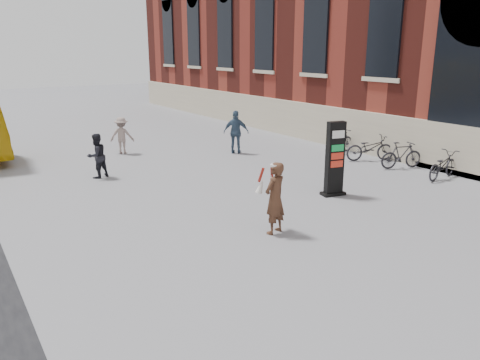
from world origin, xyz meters
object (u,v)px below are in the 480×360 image
woman (274,197)px  bike_6 (370,148)px  bike_4 (442,165)px  bike_7 (340,141)px  pedestrian_c (236,132)px  bike_5 (401,155)px  info_pylon (335,159)px  pedestrian_a (97,156)px  pedestrian_b (122,135)px

woman → bike_6: woman is taller
bike_4 → bike_7: 4.90m
pedestrian_c → bike_5: size_ratio=1.08×
info_pylon → bike_6: 5.23m
bike_4 → bike_5: (0.00, 1.72, 0.03)m
bike_5 → bike_7: (0.00, 3.18, 0.02)m
bike_4 → bike_5: 1.72m
pedestrian_a → woman: bearing=82.8°
info_pylon → bike_7: (4.50, 4.23, -0.61)m
info_pylon → woman: 3.70m
pedestrian_a → pedestrian_c: size_ratio=0.85×
woman → bike_6: (7.89, 4.04, -0.40)m
pedestrian_b → pedestrian_c: pedestrian_c is taller
bike_6 → bike_7: bearing=24.3°
pedestrian_a → bike_5: 11.10m
pedestrian_b → bike_4: size_ratio=0.86×
pedestrian_c → bike_4: (3.74, -7.37, -0.44)m
pedestrian_b → woman: bearing=121.3°
pedestrian_a → pedestrian_b: (2.09, 3.35, 0.01)m
pedestrian_b → bike_6: 10.36m
pedestrian_c → bike_6: size_ratio=0.94×
info_pylon → bike_5: (4.50, 1.05, -0.63)m
pedestrian_c → bike_4: bearing=155.5°
pedestrian_a → bike_7: (9.94, -1.76, -0.25)m
pedestrian_b → bike_5: 11.43m
pedestrian_c → bike_6: (3.74, -4.11, -0.41)m
pedestrian_b → bike_5: pedestrian_b is taller
woman → bike_4: 7.95m
pedestrian_b → bike_4: 12.73m
bike_7 → info_pylon: bearing=123.1°
info_pylon → pedestrian_a: bearing=145.2°
info_pylon → bike_7: bearing=56.2°
bike_6 → bike_7: bike_7 is taller
bike_5 → bike_7: 3.18m
woman → bike_4: bearing=169.0°
pedestrian_a → bike_4: (9.94, -6.66, -0.30)m
pedestrian_b → bike_7: size_ratio=0.90×
pedestrian_b → bike_6: (7.85, -6.75, -0.27)m
info_pylon → pedestrian_c: size_ratio=1.24×
pedestrian_b → pedestrian_c: (4.11, -2.65, 0.14)m
bike_4 → pedestrian_c: bearing=18.3°
info_pylon → pedestrian_a: 8.10m
info_pylon → bike_4: bearing=4.5°
info_pylon → pedestrian_c: bearing=96.5°
info_pylon → pedestrian_b: size_ratio=1.46×
bike_5 → bike_7: bearing=18.4°
info_pylon → bike_6: (4.50, 2.59, -0.62)m
bike_5 → bike_6: size_ratio=0.87×
pedestrian_b → bike_5: size_ratio=0.92×
bike_5 → info_pylon: bearing=121.5°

